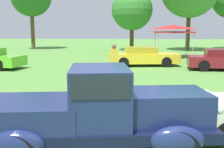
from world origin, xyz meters
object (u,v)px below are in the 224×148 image
feature_pickup_truck (96,112)px  show_car_burgundy (224,60)px  spectator_by_row (114,61)px  show_car_yellow (143,57)px  canopy_tent_left_field (174,28)px

feature_pickup_truck → show_car_burgundy: feature_pickup_truck is taller
show_car_burgundy → spectator_by_row: bearing=-149.7°
show_car_yellow → canopy_tent_left_field: canopy_tent_left_field is taller
show_car_yellow → show_car_burgundy: (4.61, -1.60, -0.00)m
spectator_by_row → feature_pickup_truck: bearing=-89.1°
show_car_burgundy → spectator_by_row: 7.15m
canopy_tent_left_field → feature_pickup_truck: bearing=-102.8°
canopy_tent_left_field → show_car_burgundy: bearing=-75.3°
show_car_burgundy → canopy_tent_left_field: (-1.87, 7.11, 1.82)m
feature_pickup_truck → canopy_tent_left_field: canopy_tent_left_field is taller
show_car_burgundy → canopy_tent_left_field: 7.58m
show_car_burgundy → canopy_tent_left_field: bearing=104.7°
canopy_tent_left_field → spectator_by_row: bearing=-111.9°
show_car_yellow → canopy_tent_left_field: bearing=63.5°
spectator_by_row → show_car_yellow: bearing=73.4°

